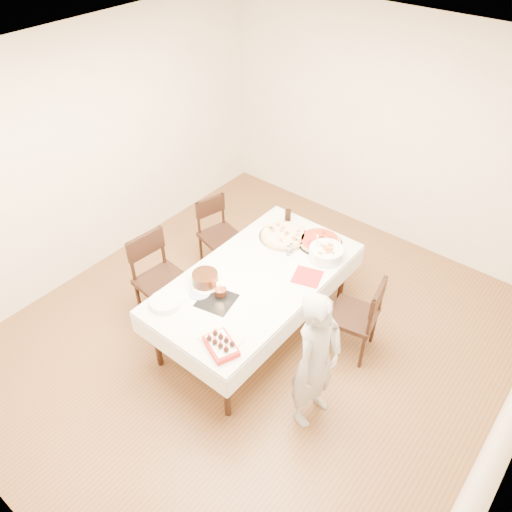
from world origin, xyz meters
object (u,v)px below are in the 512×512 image
Objects in this scene: chair_left_savory at (220,237)px; layer_cake at (205,279)px; birthday_cake at (220,289)px; strawberry_box at (221,345)px; pasta_bowl at (326,253)px; taper_candle at (317,245)px; dining_table at (256,304)px; cola_glass at (288,215)px; person at (316,361)px; pizza_white at (284,235)px; chair_left_dessert at (163,282)px; pizza_pepperoni at (320,241)px; chair_right_savory at (353,316)px.

layer_cake is at bearing 140.42° from chair_left_savory.
birthday_cake reaches higher than chair_left_savory.
strawberry_box is at bearing -37.37° from layer_cake.
taper_candle is at bearing -162.14° from pasta_bowl.
dining_table is 0.65m from layer_cake.
cola_glass is 1.90m from strawberry_box.
person is 1.60m from pizza_white.
chair_left_dessert is at bearing -172.47° from layer_cake.
layer_cake is (-0.14, -1.04, 0.04)m from pizza_white.
pasta_bowl is at bearing 17.86° from taper_candle.
person is 1.90m from cola_glass.
chair_left_savory is 1.66× the size of pizza_white.
strawberry_box is (-0.03, -1.52, -0.02)m from pasta_bowl.
dining_table is 1.10m from chair_left_savory.
birthday_cake reaches higher than pizza_pepperoni.
layer_cake is (-0.57, -1.00, -0.07)m from taper_candle.
pasta_bowl is at bearing 60.65° from dining_table.
pasta_bowl is at bearing 32.47° from person.
cola_glass is 1.35m from birthday_cake.
pizza_white is 1.05m from layer_cake.
dining_table is 2.45× the size of chair_left_savory.
chair_right_savory is at bearing 66.81° from strawberry_box.
pasta_bowl is 1.52m from strawberry_box.
person is 1.28m from pasta_bowl.
pizza_white is 1.12× the size of pizza_pepperoni.
pasta_bowl is (0.37, 0.65, 0.44)m from dining_table.
cola_glass is (-1.30, 1.38, 0.11)m from person.
chair_left_dessert is at bearing -111.55° from cola_glass.
person is 1.09m from birthday_cake.
pizza_pepperoni is (-0.81, 1.26, 0.07)m from person.
strawberry_box is at bearing -91.22° from pasta_bowl.
chair_left_savory is 1.38m from pasta_bowl.
pizza_white is at bearing 179.56° from pasta_bowl.
chair_left_dessert reaches higher than strawberry_box.
chair_right_savory is 1.11m from pizza_white.
chair_right_savory is at bearing -169.65° from chair_left_savory.
chair_left_dessert reaches higher than dining_table.
dining_table is 6.94× the size of strawberry_box.
chair_left_savory is 2.84× the size of strawberry_box.
taper_candle is (0.42, -0.04, 0.11)m from pizza_white.
dining_table is 0.61m from birthday_cake.
chair_left_savory is 2.21m from person.
pasta_bowl is 1.09× the size of layer_cake.
taper_candle reaches higher than pizza_pepperoni.
layer_cake is at bearing 173.41° from birthday_cake.
chair_left_savory is (-1.84, 0.14, -0.02)m from chair_right_savory.
pasta_bowl is at bearing 66.87° from birthday_cake.
chair_left_savory is 3.34× the size of taper_candle.
pizza_white is 2.01× the size of taper_candle.
pizza_white is 4.05× the size of cola_glass.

